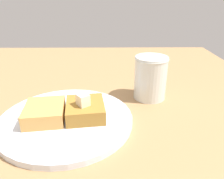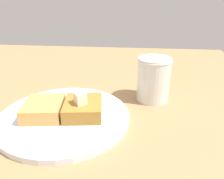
% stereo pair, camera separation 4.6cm
% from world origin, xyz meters
% --- Properties ---
extents(table_surface, '(1.03, 1.03, 0.02)m').
position_xyz_m(table_surface, '(0.00, 0.00, 0.01)').
color(table_surface, '#A77D50').
rests_on(table_surface, ground).
extents(plate, '(0.26, 0.26, 0.01)m').
position_xyz_m(plate, '(-0.01, 0.09, 0.03)').
color(plate, silver).
rests_on(plate, table_surface).
extents(toast_slice_left, '(0.08, 0.09, 0.03)m').
position_xyz_m(toast_slice_left, '(-0.05, 0.09, 0.05)').
color(toast_slice_left, '#A7752E').
rests_on(toast_slice_left, plate).
extents(toast_slice_middle, '(0.08, 0.09, 0.03)m').
position_xyz_m(toast_slice_middle, '(0.03, 0.10, 0.05)').
color(toast_slice_middle, '#D79D51').
rests_on(toast_slice_middle, plate).
extents(butter_pat_primary, '(0.03, 0.03, 0.02)m').
position_xyz_m(butter_pat_primary, '(-0.05, 0.09, 0.07)').
color(butter_pat_primary, '#F7E9C7').
rests_on(butter_pat_primary, toast_slice_left).
extents(fork, '(0.09, 0.15, 0.00)m').
position_xyz_m(fork, '(0.08, 0.08, 0.04)').
color(fork, silver).
rests_on(fork, plate).
extents(syrup_jar, '(0.08, 0.08, 0.10)m').
position_xyz_m(syrup_jar, '(-0.19, -0.02, 0.07)').
color(syrup_jar, '#5B2C0B').
rests_on(syrup_jar, table_surface).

